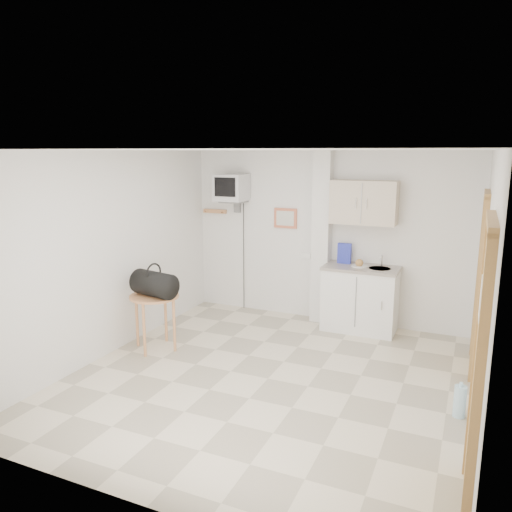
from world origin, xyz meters
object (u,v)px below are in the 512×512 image
at_px(water_bottle, 460,401).
at_px(round_table, 154,303).
at_px(crt_television, 232,188).
at_px(duffel_bag, 154,284).

bearing_deg(water_bottle, round_table, 176.35).
bearing_deg(round_table, crt_television, 83.65).
distance_m(duffel_bag, water_bottle, 3.67).
height_order(round_table, water_bottle, round_table).
distance_m(round_table, water_bottle, 3.67).
bearing_deg(duffel_bag, round_table, 146.83).
bearing_deg(round_table, duffel_bag, -45.34).
height_order(crt_television, round_table, crt_television).
bearing_deg(crt_television, duffel_bag, -95.15).
bearing_deg(crt_television, water_bottle, -30.62).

